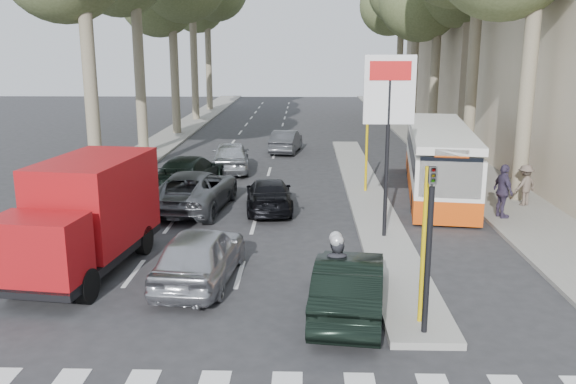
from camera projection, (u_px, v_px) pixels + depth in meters
The scene contains 19 objects.
ground at pixel (270, 306), 14.02m from camera, with size 120.00×120.00×0.00m, color #28282B.
sidewalk_right at pixel (429, 141), 38.08m from camera, with size 3.20×70.00×0.12m, color gray.
median_left at pixel (176, 133), 41.44m from camera, with size 2.40×64.00×0.12m, color gray.
traffic_island at pixel (365, 193), 24.61m from camera, with size 1.50×26.00×0.16m, color gray.
building_far at pixel (505, 16), 44.80m from camera, with size 11.00×20.00×16.00m, color #B7A88E.
billboard at pixel (388, 121), 17.93m from camera, with size 1.50×12.10×5.60m.
traffic_light_island at pixel (430, 222), 11.90m from camera, with size 0.16×0.41×3.60m.
silver_hatchback at pixel (200, 255), 15.33m from camera, with size 1.72×4.27×1.45m, color #ADAFB6.
dark_hatchback at pixel (349, 285), 13.50m from camera, with size 1.46×4.18×1.38m, color black.
queue_car_a at pixel (194, 190), 22.25m from camera, with size 2.40×5.20×1.44m, color #505358.
queue_car_b at pixel (269, 195), 22.12m from camera, with size 1.64×4.03×1.17m, color black.
queue_car_c at pixel (231, 156), 28.96m from camera, with size 1.74×4.32×1.47m, color #ACB0B4.
queue_car_d at pixel (286, 141), 34.29m from camera, with size 1.34×3.84×1.27m, color #43454A.
queue_car_e at pixel (189, 173), 25.30m from camera, with size 2.01×4.95×1.44m, color black.
red_truck at pixel (87, 214), 15.95m from camera, with size 2.73×5.74×2.95m.
city_bus at pixel (438, 158), 24.60m from camera, with size 3.63×10.52×2.72m.
motorcycle at pixel (336, 275), 13.59m from camera, with size 0.80×2.21×1.88m.
pedestrian_near at pixel (503, 191), 20.68m from camera, with size 1.08×0.53×1.85m, color #3E344F.
pedestrian_far at pixel (525, 185), 22.33m from camera, with size 0.98×0.44×1.52m, color brown.
Camera 1 is at (0.79, -13.01, 5.83)m, focal length 38.00 mm.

